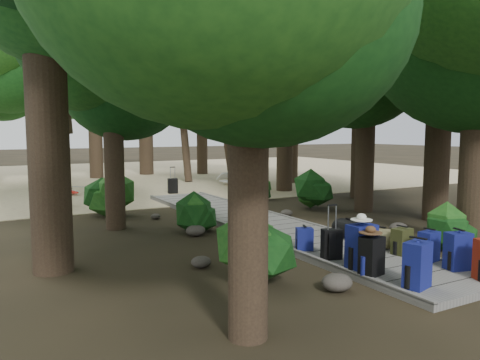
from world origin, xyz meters
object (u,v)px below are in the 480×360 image
backpack_left_b (372,254)px  duffel_right_khaki (379,237)px  kayak (67,190)px  sun_lounger (231,179)px  backpack_right_d (402,240)px  backpack_left_d (304,238)px  backpack_right_c (429,245)px  backpack_left_c (361,245)px  backpack_right_b (458,249)px  lone_suitcase_on_sand (173,186)px  suitcase_on_boardwalk (332,244)px  backpack_left_a (417,262)px  duffel_right_black (351,229)px

backpack_left_b → duffel_right_khaki: (1.55, 1.35, -0.16)m
kayak → sun_lounger: 6.97m
duffel_right_khaki → backpack_right_d: bearing=-113.4°
duffel_right_khaki → sun_lounger: sun_lounger is taller
backpack_left_b → backpack_right_d: size_ratio=1.28×
backpack_left_d → backpack_right_c: (1.48, -1.71, 0.05)m
backpack_left_c → backpack_right_b: size_ratio=1.22×
backpack_left_c → backpack_right_d: bearing=13.9°
lone_suitcase_on_sand → backpack_right_c: bearing=-77.7°
backpack_left_d → suitcase_on_boardwalk: (0.04, -0.77, 0.03)m
backpack_left_a → backpack_right_c: 1.62m
backpack_right_c → backpack_left_a: bearing=-153.9°
backpack_right_b → suitcase_on_boardwalk: bearing=147.2°
sun_lounger → backpack_left_c: bearing=-114.1°
backpack_left_b → lone_suitcase_on_sand: size_ratio=1.19×
backpack_left_d → backpack_right_d: backpack_right_d is taller
backpack_left_b → suitcase_on_boardwalk: bearing=74.4°
backpack_right_c → lone_suitcase_on_sand: (-0.47, 11.53, -0.10)m
backpack_right_b → lone_suitcase_on_sand: bearing=106.3°
backpack_right_d → suitcase_on_boardwalk: suitcase_on_boardwalk is taller
backpack_left_a → duffel_right_khaki: size_ratio=1.38×
backpack_left_a → backpack_left_b: (-0.14, 0.78, -0.03)m
duffel_right_black → sun_lounger: (2.85, 10.94, -0.03)m
sun_lounger → backpack_right_b: bearing=-107.4°
backpack_left_b → backpack_left_c: bearing=64.5°
backpack_right_d → suitcase_on_boardwalk: size_ratio=0.99×
backpack_left_d → lone_suitcase_on_sand: (1.01, 9.82, -0.05)m
suitcase_on_boardwalk → lone_suitcase_on_sand: (0.97, 10.59, -0.08)m
backpack_left_a → backpack_left_b: 0.79m
backpack_left_a → backpack_right_c: (1.35, 0.89, -0.09)m
backpack_left_a → duffel_right_khaki: backpack_left_a is taller
backpack_left_d → lone_suitcase_on_sand: lone_suitcase_on_sand is taller
backpack_right_d → kayak: (-4.08, 12.70, -0.22)m
backpack_left_d → suitcase_on_boardwalk: suitcase_on_boardwalk is taller
backpack_left_a → lone_suitcase_on_sand: bearing=70.1°
backpack_left_a → backpack_left_b: bearing=84.6°
backpack_left_a → sun_lounger: 14.46m
sun_lounger → kayak: bearing=171.8°
backpack_left_a → kayak: 14.44m
backpack_left_a → duffel_right_black: 3.20m
backpack_left_b → duffel_right_khaki: bearing=28.7°
backpack_left_b → duffel_right_black: size_ratio=1.10×
backpack_left_b → backpack_right_c: size_ratio=1.17×
backpack_left_b → duffel_right_black: bearing=42.5°
lone_suitcase_on_sand → sun_lounger: (3.30, 1.42, -0.03)m
backpack_right_d → duffel_right_khaki: size_ratio=0.98×
backpack_left_b → backpack_right_d: backpack_left_b is taller
backpack_left_c → sun_lounger: bearing=70.5°
backpack_right_b → suitcase_on_boardwalk: (-1.43, 1.53, -0.07)m
duffel_right_khaki → suitcase_on_boardwalk: size_ratio=1.01×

